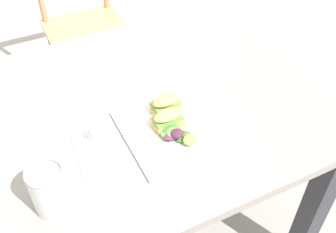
% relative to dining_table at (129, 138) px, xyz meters
% --- Properties ---
extents(dining_table, '(1.19, 0.87, 0.74)m').
position_rel_dining_table_xyz_m(dining_table, '(0.00, 0.00, 0.00)').
color(dining_table, gray).
rests_on(dining_table, ground).
extents(chair_wooden_far, '(0.40, 0.40, 0.87)m').
position_rel_dining_table_xyz_m(chair_wooden_far, '(0.15, 0.98, -0.16)').
color(chair_wooden_far, tan).
rests_on(chair_wooden_far, ground).
extents(plate_lunch, '(0.28, 0.28, 0.01)m').
position_rel_dining_table_xyz_m(plate_lunch, '(0.09, -0.14, 0.13)').
color(plate_lunch, white).
rests_on(plate_lunch, dining_table).
extents(sandwich_half_front, '(0.09, 0.06, 0.06)m').
position_rel_dining_table_xyz_m(sandwich_half_front, '(0.08, -0.13, 0.17)').
color(sandwich_half_front, tan).
rests_on(sandwich_half_front, plate_lunch).
extents(sandwich_half_back, '(0.09, 0.06, 0.06)m').
position_rel_dining_table_xyz_m(sandwich_half_back, '(0.10, -0.07, 0.17)').
color(sandwich_half_back, tan).
rests_on(sandwich_half_back, plate_lunch).
extents(salad_mixed_greens, '(0.10, 0.12, 0.03)m').
position_rel_dining_table_xyz_m(salad_mixed_greens, '(0.08, -0.18, 0.16)').
color(salad_mixed_greens, '#3D7033').
rests_on(salad_mixed_greens, plate_lunch).
extents(napkin_folded, '(0.12, 0.22, 0.00)m').
position_rel_dining_table_xyz_m(napkin_folded, '(-0.14, -0.14, 0.13)').
color(napkin_folded, silver).
rests_on(napkin_folded, dining_table).
extents(fork_on_napkin, '(0.03, 0.19, 0.00)m').
position_rel_dining_table_xyz_m(fork_on_napkin, '(-0.14, -0.12, 0.13)').
color(fork_on_napkin, silver).
rests_on(fork_on_napkin, napkin_folded).
extents(mason_jar_iced_tea, '(0.09, 0.09, 0.13)m').
position_rel_dining_table_xyz_m(mason_jar_iced_tea, '(-0.28, -0.24, 0.19)').
color(mason_jar_iced_tea, '#C67528').
rests_on(mason_jar_iced_tea, dining_table).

